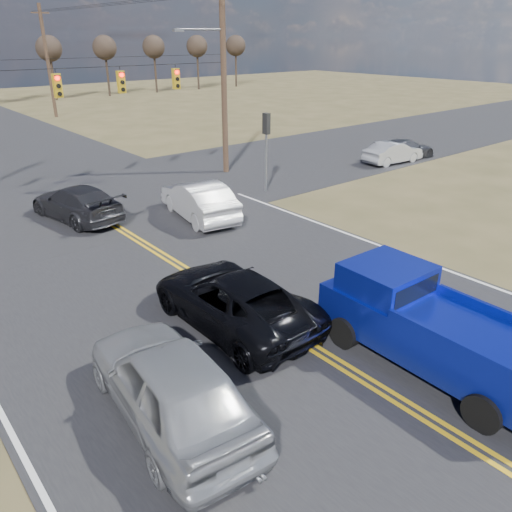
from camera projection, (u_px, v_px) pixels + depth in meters
ground at (380, 390)px, 11.24m from camera, size 160.00×160.00×0.00m
road_main at (158, 253)px, 18.28m from camera, size 14.00×120.00×0.02m
road_cross at (75, 202)px, 23.92m from camera, size 120.00×12.00×0.02m
signal_gantry at (71, 91)px, 22.01m from camera, size 19.60×4.83×10.00m
utility_poles at (66, 89)px, 21.10m from camera, size 19.60×58.32×10.00m
pickup_truck at (428, 326)px, 11.75m from camera, size 2.42×5.80×2.16m
silver_suv at (170, 383)px, 10.06m from camera, size 2.62×5.38×1.77m
black_suv at (233, 299)px, 13.54m from camera, size 2.51×5.43×1.51m
white_car_queue at (199, 200)px, 21.52m from camera, size 2.54×5.16×1.63m
dgrey_car_queue at (77, 203)px, 21.39m from camera, size 2.83×5.33×1.47m
cross_car_east_near at (393, 152)px, 30.91m from camera, size 1.79×4.17×1.34m
cross_car_east_far at (405, 149)px, 32.08m from camera, size 2.38×4.48×1.24m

